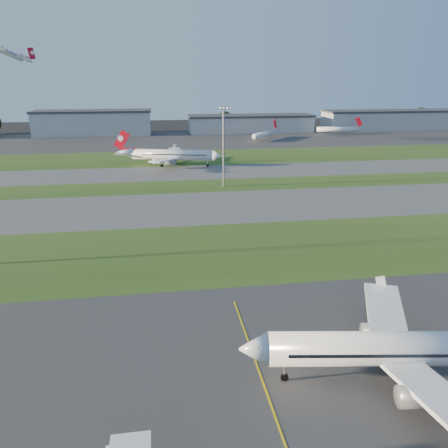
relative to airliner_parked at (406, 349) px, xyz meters
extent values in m
cube|color=#234617|center=(-21.55, 43.86, -4.30)|extent=(300.00, 34.00, 0.01)
cube|color=#515154|center=(-21.55, 76.86, -4.30)|extent=(300.00, 32.00, 0.01)
cube|color=#234617|center=(-21.55, 101.86, -4.30)|extent=(300.00, 18.00, 0.01)
cube|color=#515154|center=(-21.55, 123.86, -4.30)|extent=(300.00, 26.00, 0.01)
cube|color=#234617|center=(-21.55, 156.86, -4.30)|extent=(300.00, 40.00, 0.01)
cube|color=#333335|center=(-21.55, 216.86, -4.30)|extent=(400.00, 80.00, 0.01)
cylinder|color=white|center=(-0.37, 0.05, 0.12)|extent=(31.85, 8.52, 4.00)
cube|color=white|center=(-0.55, -8.44, -0.41)|extent=(6.29, 16.19, 1.63)
cube|color=white|center=(1.88, 8.24, -0.41)|extent=(10.38, 16.42, 1.63)
cylinder|color=slate|center=(-1.78, -5.92, -1.56)|extent=(4.73, 3.04, 2.42)
cylinder|color=slate|center=(-0.02, 6.18, -1.56)|extent=(4.73, 3.04, 2.42)
cylinder|color=white|center=(-21.79, 137.86, 0.33)|extent=(33.00, 12.81, 4.19)
cube|color=red|center=(-41.98, 143.41, 5.95)|extent=(7.00, 2.27, 8.34)
cube|color=white|center=(-20.51, 146.65, -0.22)|extent=(5.36, 16.65, 1.70)
cube|color=white|center=(-25.19, 129.65, -0.22)|extent=(12.43, 16.84, 1.70)
cylinder|color=slate|center=(-19.56, 143.87, -1.44)|extent=(5.14, 3.67, 2.54)
cylinder|color=slate|center=(-22.95, 131.55, -1.44)|extent=(5.14, 3.67, 2.54)
cube|color=red|center=(-87.42, 202.35, 47.58)|extent=(4.92, 2.02, 5.99)
cylinder|color=white|center=(34.12, 208.99, -1.10)|extent=(19.31, 21.85, 3.20)
cube|color=red|center=(42.56, 218.88, 3.70)|extent=(3.59, 4.13, 6.16)
cylinder|color=white|center=(85.45, 226.58, -1.10)|extent=(26.18, 7.25, 3.20)
cube|color=red|center=(98.28, 224.54, 3.70)|extent=(5.16, 1.11, 6.16)
cylinder|color=gray|center=(-6.55, 99.86, 8.20)|extent=(0.60, 0.60, 25.00)
cube|color=gray|center=(-6.55, 99.86, 21.10)|extent=(3.20, 0.50, 0.80)
cube|color=#FFF2CC|center=(-6.55, 99.86, 21.10)|extent=(2.80, 0.70, 0.35)
cube|color=#A6A9AE|center=(-66.55, 246.86, 2.70)|extent=(70.00, 22.00, 14.00)
cube|color=#383A3F|center=(-66.55, 246.86, 10.30)|extent=(71.40, 23.00, 1.20)
cube|color=#A6A9AE|center=(33.45, 246.86, 0.70)|extent=(80.00, 22.00, 10.00)
cube|color=#383A3F|center=(33.45, 246.86, 6.30)|extent=(81.60, 23.00, 1.20)
cube|color=#A6A9AE|center=(133.45, 246.86, 1.70)|extent=(95.00, 22.00, 12.00)
cube|color=#383A3F|center=(133.45, 246.86, 8.30)|extent=(96.90, 23.00, 1.20)
cylinder|color=black|center=(-41.55, 257.86, -2.50)|extent=(1.00, 1.00, 3.60)
sphere|color=black|center=(-41.55, 257.86, 1.55)|extent=(9.90, 9.90, 9.90)
cylinder|color=black|center=(18.45, 260.86, -2.20)|extent=(1.00, 1.00, 4.20)
sphere|color=black|center=(18.45, 260.86, 2.52)|extent=(11.55, 11.55, 11.55)
cylinder|color=black|center=(93.45, 258.86, -2.40)|extent=(1.00, 1.00, 3.80)
sphere|color=black|center=(93.45, 258.86, 1.87)|extent=(10.45, 10.45, 10.45)
cylinder|color=black|center=(163.45, 262.86, -2.00)|extent=(1.00, 1.00, 4.60)
sphere|color=black|center=(163.45, 262.86, 3.17)|extent=(12.65, 12.65, 12.65)
camera|label=1|loc=(-27.58, -39.90, 30.17)|focal=35.00mm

